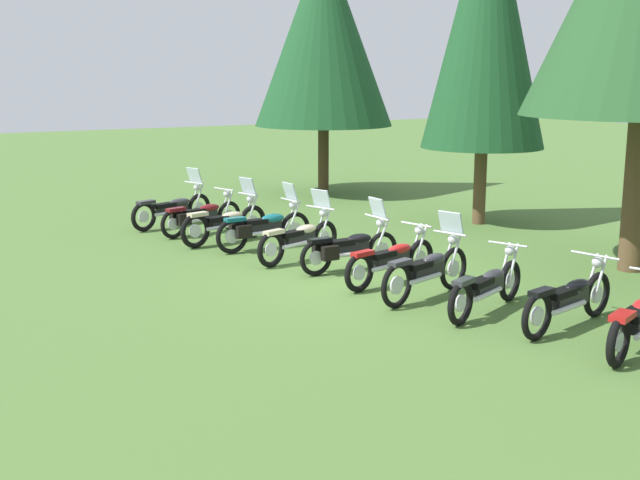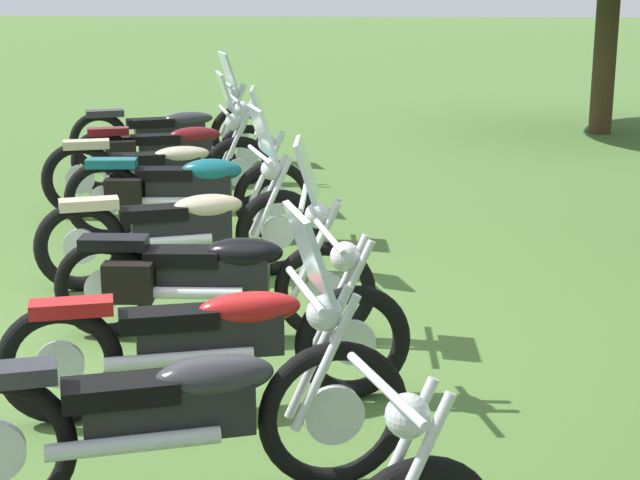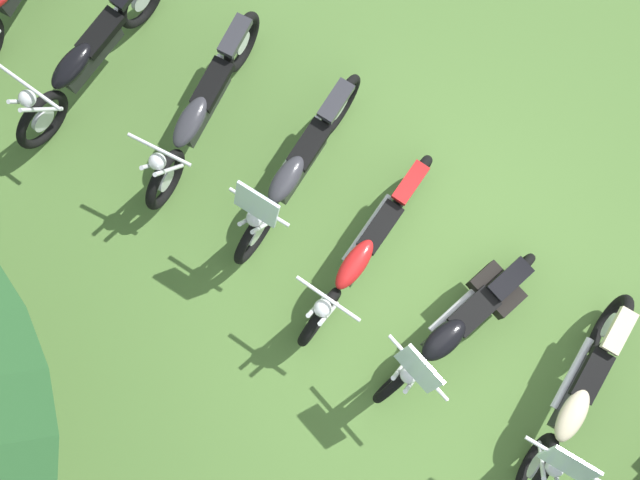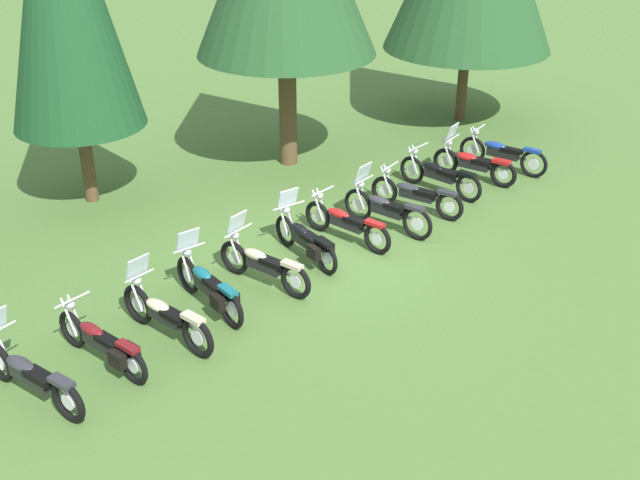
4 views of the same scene
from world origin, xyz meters
name	(u,v)px [view 1 (image 1 of 4)]	position (x,y,z in m)	size (l,w,h in m)	color
ground_plane	(360,277)	(0.00, 0.00, 0.00)	(80.00, 80.00, 0.00)	#4C7033
motorcycle_0	(173,208)	(-6.40, -1.34, 0.46)	(1.03, 2.29, 1.36)	black
motorcycle_1	(200,216)	(-5.17, -1.12, 0.43)	(0.93, 2.21, 0.99)	black
motorcycle_2	(226,222)	(-4.00, -0.97, 0.46)	(0.83, 2.26, 1.38)	black
motorcycle_3	(263,227)	(-2.96, -0.55, 0.48)	(0.66, 2.25, 1.37)	black
motorcycle_4	(300,238)	(-1.71, -0.33, 0.46)	(0.98, 2.16, 1.36)	black
motorcycle_5	(349,247)	(-0.47, 0.05, 0.46)	(0.77, 2.15, 1.35)	black
motorcycle_6	(392,260)	(0.67, 0.25, 0.43)	(0.86, 2.26, 0.99)	black
motorcycle_7	(428,269)	(1.73, 0.25, 0.48)	(0.89, 2.22, 1.38)	black
motorcycle_8	(487,286)	(2.85, 0.57, 0.42)	(1.08, 2.19, 0.99)	black
motorcycle_9	(570,298)	(4.03, 1.10, 0.45)	(0.87, 2.30, 1.00)	black
motorcycle_10	(640,318)	(5.22, 1.18, 0.45)	(1.07, 2.11, 1.35)	black
pine_tree_0	(324,32)	(-9.21, 4.39, 4.80)	(4.10, 4.10, 7.54)	#42301E
pine_tree_1	(487,15)	(-3.07, 5.34, 4.96)	(2.95, 2.95, 8.08)	brown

